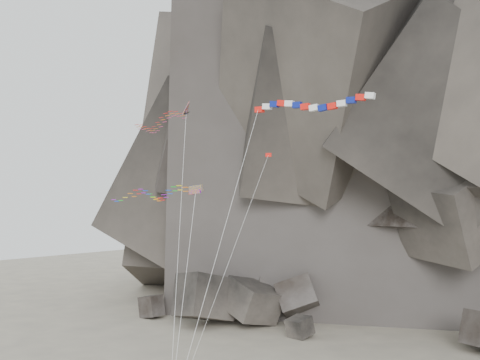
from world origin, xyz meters
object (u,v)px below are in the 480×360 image
Objects in this scene: delta_kite at (157,123)px; banner_kite at (310,106)px; parafoil_kite at (149,194)px; pennant_kite at (245,217)px.

delta_kite is 1.05× the size of banner_kite.
parafoil_kite is (3.60, -4.66, -7.08)m from delta_kite.
pennant_kite is (-4.46, -2.56, -8.79)m from banner_kite.
delta_kite is at bearing 115.41° from parafoil_kite.
parafoil_kite is (-14.35, -3.32, -6.88)m from banner_kite.
delta_kite is 1.28× the size of pennant_kite.
delta_kite is at bearing 148.71° from pennant_kite.
parafoil_kite is at bearing 169.23° from pennant_kite.
banner_kite is 10.18m from pennant_kite.
delta_kite is 1.47× the size of parafoil_kite.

